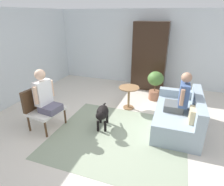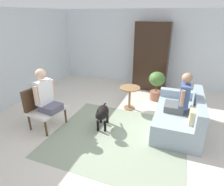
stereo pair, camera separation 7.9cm
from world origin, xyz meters
name	(u,v)px [view 1 (the left image)]	position (x,y,z in m)	size (l,w,h in m)	color
ground_plane	(118,129)	(0.00, 0.00, 0.00)	(7.58, 7.58, 0.00)	beige
back_wall	(147,49)	(0.00, 3.19, 1.26)	(6.92, 0.12, 2.51)	silver
left_wall	(5,59)	(-3.22, 0.30, 1.26)	(0.12, 6.85, 2.51)	silver
area_rug	(118,137)	(0.08, -0.25, 0.00)	(2.70, 2.35, 0.01)	gray
couch	(179,116)	(1.24, 0.52, 0.29)	(0.95, 1.63, 0.81)	#8EA0AD
armchair	(41,105)	(-1.64, -0.41, 0.52)	(0.68, 0.77, 0.90)	#4C331E
person_on_couch	(181,96)	(1.20, 0.49, 0.78)	(0.47, 0.57, 0.84)	#535756
person_on_armchair	(45,94)	(-1.49, -0.43, 0.80)	(0.50, 0.52, 0.90)	#5A576C
round_end_table	(129,94)	(-0.05, 1.07, 0.42)	(0.53, 0.53, 0.61)	olive
dog	(102,113)	(-0.35, -0.06, 0.37)	(0.37, 0.79, 0.58)	black
potted_plant	(155,83)	(0.52, 1.87, 0.52)	(0.45, 0.45, 0.85)	#996047
armoire_cabinet	(150,57)	(0.17, 2.78, 1.07)	(1.06, 0.56, 2.15)	black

